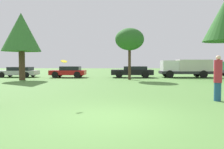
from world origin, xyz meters
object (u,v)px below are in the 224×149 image
tree_0 (21,33)px  parked_car_silver (19,72)px  person_catcher (218,78)px  frisbee (64,61)px  parked_car_red (69,71)px  tree_1 (130,40)px  delivery_truck_white (186,67)px  parked_car_black (133,71)px

tree_0 → parked_car_silver: size_ratio=1.42×
person_catcher → frisbee: size_ratio=7.35×
parked_car_silver → parked_car_red: (5.82, -0.50, 0.05)m
tree_0 → tree_1: bearing=3.7°
person_catcher → delivery_truck_white: delivery_truck_white is taller
parked_car_black → parked_car_red: bearing=2.1°
parked_car_red → parked_car_silver: bearing=-4.6°
parked_car_red → delivery_truck_white: bearing=-176.7°
person_catcher → frisbee: bearing=-1.9°
frisbee → parked_car_silver: 18.60m
frisbee → parked_car_silver: frisbee is taller
person_catcher → delivery_truck_white: bearing=-111.0°
person_catcher → frisbee: 6.36m
frisbee → delivery_truck_white: 18.91m
tree_0 → parked_car_black: (10.59, 3.90, -3.73)m
person_catcher → parked_car_red: person_catcher is taller
parked_car_red → person_catcher: bearing=123.4°
tree_0 → parked_car_black: size_ratio=1.37×
frisbee → parked_car_red: (-3.38, 15.63, -1.00)m
frisbee → tree_0: (-6.94, 11.95, 2.75)m
frisbee → delivery_truck_white: size_ratio=0.05×
parked_car_black → delivery_truck_white: bearing=-175.3°
person_catcher → tree_1: tree_1 is taller
tree_0 → delivery_truck_white: bearing=14.8°
parked_car_black → person_catcher: bearing=100.2°
tree_0 → delivery_truck_white: size_ratio=1.09×
frisbee → parked_car_red: 16.02m
parked_car_silver → parked_car_red: bearing=175.4°
person_catcher → parked_car_red: 17.71m
tree_0 → parked_car_red: bearing=45.9°
frisbee → parked_car_black: 16.29m
parked_car_red → delivery_truck_white: 12.97m
tree_1 → parked_car_black: tree_1 is taller
person_catcher → tree_0: tree_0 is taller
frisbee → tree_0: tree_0 is taller
frisbee → person_catcher: bearing=7.2°
person_catcher → frisbee: (-6.27, -0.79, 0.69)m
frisbee → tree_1: tree_1 is taller
person_catcher → parked_car_black: bearing=-89.2°
tree_0 → delivery_truck_white: tree_0 is taller
delivery_truck_white → parked_car_silver: bearing=0.8°
tree_1 → delivery_truck_white: size_ratio=0.85×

